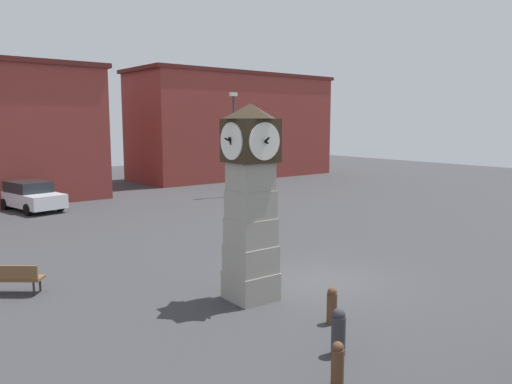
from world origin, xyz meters
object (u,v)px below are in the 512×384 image
(bench, at_px, (13,277))
(street_lamp_near_road, at_px, (234,137))
(clock_tower, at_px, (251,202))
(bollard_mid_row, at_px, (338,331))
(bollard_far_row, at_px, (332,305))
(car_far_lot, at_px, (31,196))
(bollard_near_tower, at_px, (338,364))

(bench, height_order, street_lamp_near_road, street_lamp_near_road)
(clock_tower, height_order, street_lamp_near_road, street_lamp_near_road)
(bollard_mid_row, bearing_deg, bench, 119.96)
(bollard_far_row, xyz_separation_m, bench, (-5.82, 6.94, 0.06))
(car_far_lot, relative_size, street_lamp_near_road, 0.70)
(car_far_lot, bearing_deg, bollard_near_tower, -89.98)
(bollard_near_tower, height_order, bench, bench)
(bollard_near_tower, xyz_separation_m, bench, (-3.78, 9.10, 0.08))
(clock_tower, height_order, bollard_far_row, clock_tower)
(bollard_far_row, distance_m, car_far_lot, 21.63)
(bollard_mid_row, relative_size, car_far_lot, 0.21)
(bollard_mid_row, bearing_deg, car_far_lot, 92.41)
(bollard_mid_row, relative_size, street_lamp_near_road, 0.15)
(bollard_near_tower, distance_m, car_far_lot, 23.70)
(street_lamp_near_road, bearing_deg, bollard_far_row, -117.87)
(bollard_far_row, relative_size, bench, 0.58)
(bollard_far_row, height_order, bench, bollard_far_row)
(car_far_lot, bearing_deg, bollard_far_row, -84.56)
(clock_tower, bearing_deg, bollard_near_tower, -107.19)
(bollard_mid_row, distance_m, car_far_lot, 22.82)
(street_lamp_near_road, bearing_deg, bollard_mid_row, -118.79)
(bollard_near_tower, height_order, bollard_mid_row, bollard_mid_row)
(bollard_mid_row, xyz_separation_m, bollard_far_row, (1.09, 1.27, -0.06))
(bollard_near_tower, relative_size, bench, 0.55)
(bollard_mid_row, bearing_deg, clock_tower, 82.32)
(bollard_mid_row, relative_size, bollard_far_row, 1.12)
(clock_tower, height_order, bollard_near_tower, clock_tower)
(clock_tower, relative_size, car_far_lot, 1.12)
(bollard_near_tower, xyz_separation_m, street_lamp_near_road, (12.15, 21.27, 3.49))
(clock_tower, distance_m, bollard_far_row, 3.50)
(bollard_mid_row, distance_m, street_lamp_near_road, 23.50)
(clock_tower, relative_size, street_lamp_near_road, 0.79)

